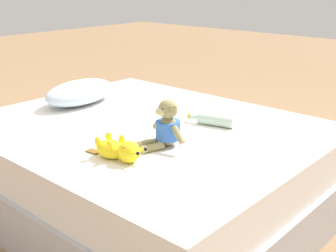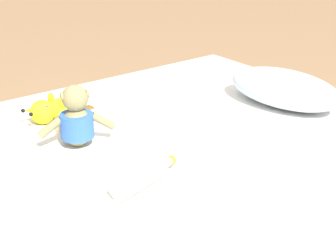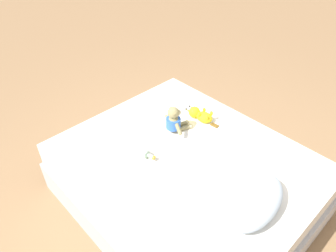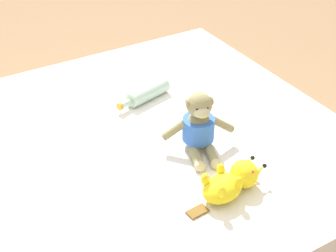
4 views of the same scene
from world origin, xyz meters
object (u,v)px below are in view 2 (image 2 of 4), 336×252
pillow (284,88)px  plush_monkey (76,120)px  plush_yellow_creature (55,109)px  glass_bottle (141,178)px  bed (168,198)px

pillow → plush_monkey: (-0.19, -0.92, 0.02)m
plush_yellow_creature → glass_bottle: 0.68m
pillow → glass_bottle: 0.94m
bed → plush_yellow_creature: size_ratio=5.82×
bed → glass_bottle: (0.24, -0.30, 0.30)m
pillow → plush_monkey: 0.94m
plush_yellow_creature → glass_bottle: bearing=-3.6°
bed → plush_monkey: plush_monkey is taller
plush_yellow_creature → glass_bottle: size_ratio=1.19×
pillow → plush_monkey: bearing=-101.8°
pillow → bed: bearing=-92.7°
glass_bottle → plush_monkey: bearing=-179.7°
bed → pillow: size_ratio=3.39×
glass_bottle → bed: bearing=129.6°
glass_bottle → pillow: bearing=103.2°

